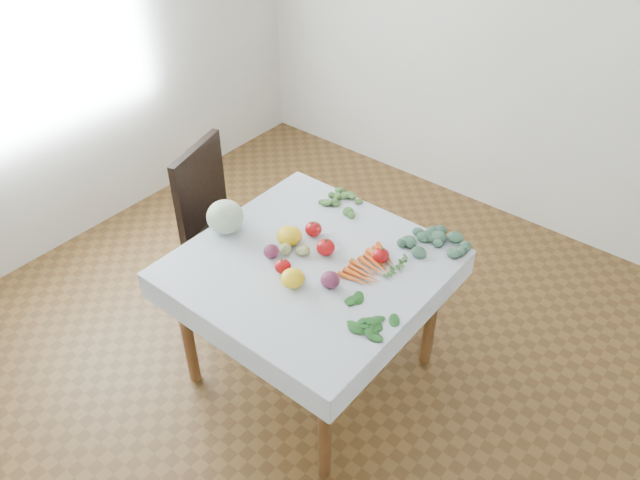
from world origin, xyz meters
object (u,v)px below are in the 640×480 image
object	(u,v)px
table	(311,278)
cabbage	(225,217)
chair	(220,217)
carrot_bunch	(371,267)
heirloom_back	(289,236)

from	to	relation	value
table	cabbage	size ratio (longest dim) A/B	5.47
chair	carrot_bunch	size ratio (longest dim) A/B	3.10
heirloom_back	carrot_bunch	bearing A→B (deg)	12.56
table	heirloom_back	distance (m)	0.23
cabbage	heirloom_back	distance (m)	0.34
chair	carrot_bunch	world-z (taller)	chair
heirloom_back	carrot_bunch	xyz separation A→B (m)	(0.42, 0.09, -0.03)
table	cabbage	world-z (taller)	cabbage
cabbage	carrot_bunch	size ratio (longest dim) A/B	0.57
table	chair	world-z (taller)	chair
chair	carrot_bunch	xyz separation A→B (m)	(1.04, -0.01, 0.20)
heirloom_back	cabbage	bearing A→B (deg)	-158.95
chair	heirloom_back	xyz separation A→B (m)	(0.62, -0.11, 0.23)
table	chair	bearing A→B (deg)	169.13
table	carrot_bunch	bearing A→B (deg)	28.99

